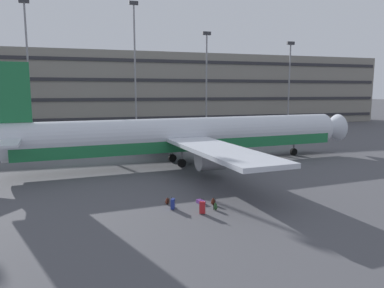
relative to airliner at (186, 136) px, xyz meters
The scene contains 13 objects.
ground_plane 3.42m from the airliner, behind, with size 600.00×600.00×0.00m, color #4C4C51.
terminal_structure 50.10m from the airliner, 91.68° to the left, with size 130.07×16.20×16.72m.
airliner is the anchor object (origin of this frame).
light_mast_left 43.89m from the airliner, 118.98° to the left, with size 1.80×0.50×24.77m.
light_mast_center_left 38.91m from the airliner, 90.77° to the left, with size 1.80×0.50×25.75m.
light_mast_center_right 41.01m from the airliner, 68.17° to the left, with size 1.80×0.50×20.59m.
light_mast_right 51.86m from the airliner, 46.53° to the left, with size 1.80×0.50×19.31m.
suitcase_upright 16.65m from the airliner, 101.68° to the right, with size 0.42×0.36×1.00m.
suitcase_black 15.68m from the airliner, 108.70° to the right, with size 0.40×0.50×0.86m.
suitcase_scuffed 14.54m from the airliner, 101.15° to the right, with size 0.54×0.77×0.24m.
backpack_silver 14.70m from the airliner, 110.69° to the right, with size 0.38×0.38×0.53m.
backpack_teal 14.94m from the airliner, 97.94° to the right, with size 0.39×0.39×0.54m.
backpack_navy 16.05m from the airliner, 98.19° to the right, with size 0.37×0.38×0.56m.
Camera 1 is at (-8.81, -37.50, 7.87)m, focal length 33.40 mm.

